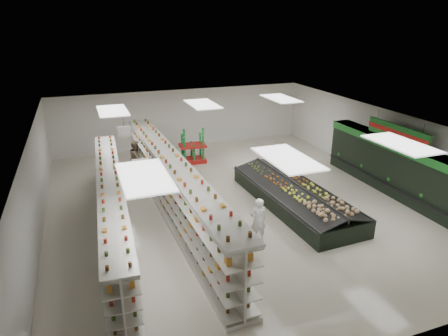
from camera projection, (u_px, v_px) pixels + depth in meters
name	position (u px, v px, depth m)	size (l,w,h in m)	color
floor	(234.00, 202.00, 15.80)	(16.00, 16.00, 0.00)	beige
ceiling	(235.00, 124.00, 14.67)	(14.00, 16.00, 0.02)	white
wall_back	(182.00, 118.00, 22.26)	(14.00, 0.02, 3.20)	white
wall_front	(377.00, 290.00, 8.21)	(14.00, 0.02, 3.20)	white
wall_left	(35.00, 190.00, 12.98)	(0.02, 16.00, 3.20)	white
wall_right	(383.00, 146.00, 17.49)	(0.02, 16.00, 3.20)	white
produce_wall_case	(398.00, 166.00, 16.15)	(0.93, 8.00, 2.20)	black
aisle_sign_near	(141.00, 165.00, 11.85)	(0.52, 0.06, 0.75)	white
aisle_sign_far	(124.00, 131.00, 15.36)	(0.52, 0.06, 0.75)	white
hortifruti_banner	(398.00, 133.00, 15.56)	(0.12, 3.20, 0.95)	#1E7025
gondola_left	(112.00, 209.00, 13.33)	(1.36, 10.90, 1.89)	silver
gondola_center	(173.00, 190.00, 14.48)	(1.34, 12.54, 2.17)	silver
produce_island	(294.00, 195.00, 15.41)	(2.59, 6.50, 0.96)	black
soda_endcap	(193.00, 147.00, 19.93)	(1.36, 0.97, 1.67)	#B41814
shopper_main	(258.00, 220.00, 12.80)	(0.56, 0.37, 1.53)	white
shopper_background	(137.00, 158.00, 18.24)	(0.82, 0.50, 1.68)	#97795D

